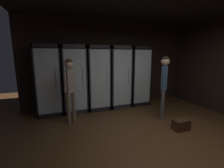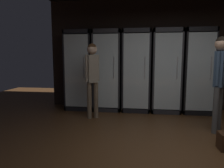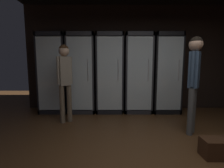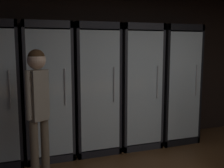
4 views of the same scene
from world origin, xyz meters
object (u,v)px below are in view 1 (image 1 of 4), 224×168
at_px(cooler_far_right, 137,76).
at_px(shopper_far, 164,80).
at_px(cooler_far_left, 49,81).
at_px(cooler_right, 118,77).
at_px(cooler_left, 74,80).
at_px(wine_crate_floor, 181,125).
at_px(shopper_near, 70,83).
at_px(cooler_center, 98,78).

xyz_separation_m(cooler_far_right, shopper_far, (0.02, -1.39, 0.10)).
relative_size(cooler_far_left, cooler_right, 1.00).
bearing_deg(cooler_far_right, cooler_far_left, 179.97).
bearing_deg(shopper_far, cooler_left, 147.17).
bearing_deg(wine_crate_floor, shopper_far, 87.45).
xyz_separation_m(shopper_near, wine_crate_floor, (2.33, -1.26, -0.89)).
xyz_separation_m(cooler_center, wine_crate_floor, (1.41, -2.11, -0.85)).
distance_m(cooler_left, cooler_center, 0.71).
bearing_deg(cooler_left, shopper_far, -32.83).
relative_size(cooler_far_left, cooler_center, 1.00).
bearing_deg(shopper_near, wine_crate_floor, -28.47).
relative_size(cooler_left, cooler_right, 1.00).
height_order(shopper_near, shopper_far, shopper_far).
bearing_deg(cooler_far_right, cooler_right, 179.87).
height_order(cooler_center, shopper_near, cooler_center).
distance_m(cooler_center, shopper_near, 1.25).
height_order(cooler_center, cooler_right, same).
relative_size(cooler_left, cooler_center, 1.00).
bearing_deg(cooler_right, wine_crate_floor, -71.73).
bearing_deg(cooler_far_right, cooler_center, 179.93).
distance_m(cooler_center, shopper_far, 2.01).
height_order(cooler_far_left, cooler_right, same).
xyz_separation_m(cooler_left, cooler_center, (0.71, -0.00, 0.00)).
bearing_deg(cooler_far_left, cooler_left, 0.03).
relative_size(cooler_left, cooler_far_right, 1.00).
bearing_deg(cooler_center, wine_crate_floor, -56.22).
height_order(cooler_right, cooler_far_right, same).
relative_size(cooler_far_right, shopper_near, 1.23).
bearing_deg(cooler_right, cooler_far_right, -0.13).
xyz_separation_m(cooler_right, shopper_far, (0.73, -1.39, 0.09)).
height_order(cooler_far_right, shopper_near, cooler_far_right).
distance_m(cooler_far_left, shopper_far, 3.20).
bearing_deg(cooler_right, shopper_near, -152.50).
height_order(cooler_right, shopper_far, cooler_right).
xyz_separation_m(cooler_far_left, cooler_center, (1.43, 0.00, 0.00)).
distance_m(cooler_right, wine_crate_floor, 2.38).
distance_m(shopper_near, wine_crate_floor, 2.80).
height_order(cooler_center, shopper_far, cooler_center).
height_order(cooler_left, cooler_center, same).
height_order(shopper_far, wine_crate_floor, shopper_far).
height_order(cooler_far_left, shopper_near, cooler_far_left).
height_order(cooler_left, cooler_right, same).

